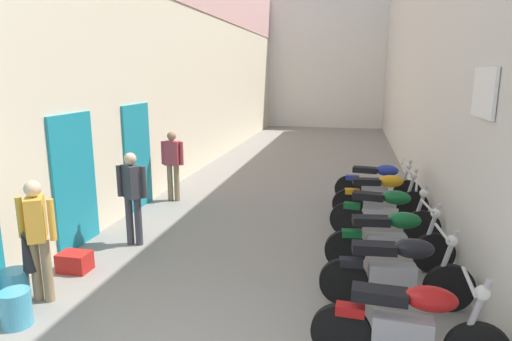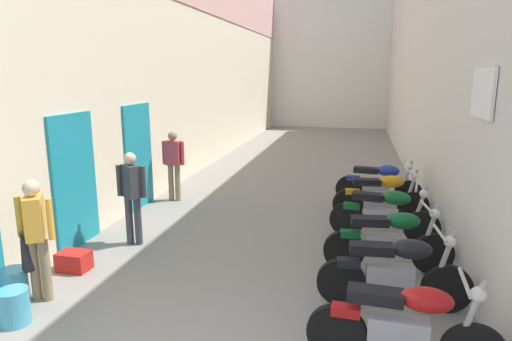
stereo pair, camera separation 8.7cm
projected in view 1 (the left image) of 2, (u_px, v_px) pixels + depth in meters
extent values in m
plane|color=gray|center=(294.00, 183.00, 11.62)|extent=(36.83, 36.83, 0.00)
cube|color=beige|center=(200.00, 30.00, 13.30)|extent=(0.40, 20.83, 8.16)
cube|color=teal|center=(75.00, 181.00, 7.21)|extent=(0.06, 1.10, 2.20)
cube|color=teal|center=(138.00, 157.00, 9.31)|extent=(0.06, 1.10, 2.20)
cube|color=beige|center=(422.00, 32.00, 12.03)|extent=(0.40, 20.83, 7.81)
cube|color=white|center=(484.00, 93.00, 5.28)|extent=(0.04, 0.90, 0.60)
cube|color=silver|center=(327.00, 63.00, 23.70)|extent=(8.96, 2.00, 6.69)
cylinder|color=black|center=(341.00, 332.00, 4.41)|extent=(0.60, 0.11, 0.60)
cube|color=#9E9EA3|center=(402.00, 330.00, 4.24)|extent=(0.57, 0.23, 0.28)
ellipsoid|color=#AD1414|center=(431.00, 299.00, 4.10)|extent=(0.49, 0.29, 0.24)
cube|color=black|center=(379.00, 295.00, 4.23)|extent=(0.53, 0.25, 0.12)
cylinder|color=#9E9EA3|center=(473.00, 317.00, 4.03)|extent=(0.25, 0.07, 0.77)
cylinder|color=#9E9EA3|center=(469.00, 281.00, 3.98)|extent=(0.07, 0.58, 0.04)
sphere|color=silver|center=(483.00, 293.00, 3.97)|extent=(0.14, 0.14, 0.14)
cube|color=#AD1414|center=(350.00, 310.00, 4.34)|extent=(0.29, 0.15, 0.10)
cylinder|color=black|center=(449.00, 288.00, 5.33)|extent=(0.60, 0.13, 0.60)
cylinder|color=black|center=(343.00, 281.00, 5.49)|extent=(0.60, 0.13, 0.60)
cube|color=#9E9EA3|center=(392.00, 275.00, 5.39)|extent=(0.57, 0.24, 0.28)
ellipsoid|color=black|center=(414.00, 249.00, 5.28)|extent=(0.50, 0.30, 0.24)
cube|color=black|center=(374.00, 248.00, 5.35)|extent=(0.54, 0.26, 0.12)
cylinder|color=#9E9EA3|center=(446.00, 260.00, 5.26)|extent=(0.25, 0.08, 0.77)
cylinder|color=#9E9EA3|center=(442.00, 232.00, 5.19)|extent=(0.08, 0.58, 0.04)
sphere|color=silver|center=(452.00, 241.00, 5.20)|extent=(0.14, 0.14, 0.14)
cube|color=black|center=(351.00, 262.00, 5.42)|extent=(0.29, 0.16, 0.10)
cylinder|color=black|center=(433.00, 253.00, 6.35)|extent=(0.61, 0.15, 0.60)
cylinder|color=black|center=(345.00, 250.00, 6.47)|extent=(0.61, 0.15, 0.60)
cube|color=#9E9EA3|center=(386.00, 244.00, 6.39)|extent=(0.58, 0.27, 0.28)
ellipsoid|color=#0F5123|center=(404.00, 220.00, 6.29)|extent=(0.51, 0.32, 0.24)
cube|color=black|center=(371.00, 221.00, 6.34)|extent=(0.54, 0.28, 0.12)
cylinder|color=#9E9EA3|center=(430.00, 230.00, 6.28)|extent=(0.25, 0.09, 0.77)
cylinder|color=#9E9EA3|center=(427.00, 206.00, 6.22)|extent=(0.10, 0.58, 0.04)
sphere|color=silver|center=(436.00, 213.00, 6.23)|extent=(0.14, 0.14, 0.14)
cube|color=#0F5123|center=(352.00, 233.00, 6.40)|extent=(0.29, 0.17, 0.10)
cylinder|color=black|center=(422.00, 228.00, 7.39)|extent=(0.61, 0.17, 0.60)
cylinder|color=black|center=(347.00, 219.00, 7.82)|extent=(0.61, 0.17, 0.60)
cube|color=#9E9EA3|center=(381.00, 216.00, 7.59)|extent=(0.58, 0.28, 0.28)
ellipsoid|color=#0F5123|center=(396.00, 198.00, 7.44)|extent=(0.51, 0.33, 0.24)
cube|color=black|center=(368.00, 196.00, 7.60)|extent=(0.55, 0.29, 0.12)
cylinder|color=#9E9EA3|center=(419.00, 207.00, 7.34)|extent=(0.25, 0.10, 0.77)
cylinder|color=#9E9EA3|center=(416.00, 187.00, 7.28)|extent=(0.12, 0.58, 0.04)
sphere|color=silver|center=(424.00, 193.00, 7.27)|extent=(0.14, 0.14, 0.14)
cube|color=#0F5123|center=(352.00, 206.00, 7.74)|extent=(0.30, 0.18, 0.10)
cylinder|color=black|center=(413.00, 206.00, 8.62)|extent=(0.61, 0.15, 0.60)
cylinder|color=black|center=(347.00, 204.00, 8.74)|extent=(0.61, 0.15, 0.60)
cube|color=#9E9EA3|center=(377.00, 199.00, 8.66)|extent=(0.58, 0.26, 0.28)
ellipsoid|color=orange|center=(391.00, 181.00, 8.56)|extent=(0.51, 0.31, 0.24)
cube|color=black|center=(366.00, 182.00, 8.61)|extent=(0.54, 0.28, 0.12)
cylinder|color=#9E9EA3|center=(410.00, 188.00, 8.55)|extent=(0.25, 0.09, 0.77)
cylinder|color=#9E9EA3|center=(408.00, 170.00, 8.48)|extent=(0.10, 0.58, 0.04)
sphere|color=silver|center=(414.00, 176.00, 8.49)|extent=(0.14, 0.14, 0.14)
cube|color=orange|center=(352.00, 191.00, 8.68)|extent=(0.29, 0.17, 0.10)
cylinder|color=black|center=(407.00, 194.00, 9.46)|extent=(0.61, 0.16, 0.60)
cylinder|color=black|center=(348.00, 189.00, 9.87)|extent=(0.61, 0.16, 0.60)
cube|color=#9E9EA3|center=(375.00, 186.00, 9.66)|extent=(0.58, 0.27, 0.28)
ellipsoid|color=navy|center=(387.00, 170.00, 9.50)|extent=(0.51, 0.32, 0.24)
cube|color=black|center=(365.00, 170.00, 9.66)|extent=(0.54, 0.29, 0.12)
cylinder|color=#9E9EA3|center=(405.00, 178.00, 9.41)|extent=(0.25, 0.09, 0.77)
cylinder|color=#9E9EA3|center=(403.00, 161.00, 9.35)|extent=(0.11, 0.58, 0.04)
sphere|color=silver|center=(408.00, 166.00, 9.34)|extent=(0.14, 0.14, 0.14)
cube|color=navy|center=(352.00, 178.00, 9.79)|extent=(0.30, 0.18, 0.10)
cylinder|color=#8C7251|center=(36.00, 270.00, 5.57)|extent=(0.12, 0.12, 0.82)
cylinder|color=#8C7251|center=(47.00, 271.00, 5.54)|extent=(0.12, 0.12, 0.82)
cube|color=gold|center=(36.00, 219.00, 5.41)|extent=(0.35, 0.39, 0.54)
sphere|color=#DBB28E|center=(32.00, 188.00, 5.32)|extent=(0.20, 0.20, 0.20)
cylinder|color=gold|center=(20.00, 217.00, 5.45)|extent=(0.08, 0.08, 0.52)
cylinder|color=gold|center=(52.00, 220.00, 5.36)|extent=(0.08, 0.08, 0.52)
cylinder|color=#383842|center=(130.00, 221.00, 7.41)|extent=(0.12, 0.12, 0.82)
cylinder|color=#383842|center=(138.00, 221.00, 7.37)|extent=(0.12, 0.12, 0.82)
cube|color=#333338|center=(131.00, 182.00, 7.24)|extent=(0.39, 0.36, 0.54)
sphere|color=#DBB28E|center=(130.00, 159.00, 7.16)|extent=(0.20, 0.20, 0.20)
cylinder|color=#333338|center=(119.00, 181.00, 7.29)|extent=(0.08, 0.08, 0.52)
cylinder|color=#333338|center=(144.00, 182.00, 7.20)|extent=(0.08, 0.08, 0.52)
cylinder|color=#8C7251|center=(170.00, 183.00, 9.97)|extent=(0.12, 0.12, 0.82)
cylinder|color=#8C7251|center=(177.00, 183.00, 9.94)|extent=(0.12, 0.12, 0.82)
cube|color=#B23D47|center=(172.00, 153.00, 9.81)|extent=(0.35, 0.22, 0.54)
sphere|color=#997051|center=(172.00, 136.00, 9.73)|extent=(0.20, 0.20, 0.20)
cylinder|color=#B23D47|center=(163.00, 153.00, 9.86)|extent=(0.08, 0.08, 0.52)
cylinder|color=#B23D47|center=(182.00, 153.00, 9.76)|extent=(0.08, 0.08, 0.52)
cylinder|color=#4299B7|center=(15.00, 286.00, 5.56)|extent=(0.34, 0.34, 0.42)
cylinder|color=#4299B7|center=(16.00, 308.00, 5.04)|extent=(0.34, 0.34, 0.42)
cube|color=red|center=(75.00, 262.00, 6.44)|extent=(0.44, 0.32, 0.28)
cylinder|color=#4C4C4C|center=(33.00, 264.00, 5.58)|extent=(0.02, 0.22, 0.93)
cone|color=#232328|center=(26.00, 251.00, 5.46)|extent=(0.20, 0.31, 0.58)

